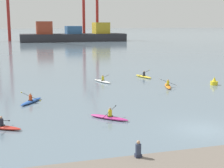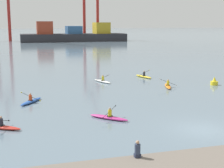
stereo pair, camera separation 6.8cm
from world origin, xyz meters
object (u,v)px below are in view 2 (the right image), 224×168
at_px(kayak_orange, 168,86).
at_px(kayak_yellow, 144,76).
at_px(channel_buoy, 214,82).
at_px(kayak_blue, 31,101).
at_px(gantry_crane_west_mid, 91,1).
at_px(kayak_white, 102,81).
at_px(kayak_magenta, 109,117).
at_px(container_barge, 73,35).
at_px(seated_onlooker, 137,150).
at_px(kayak_red, 0,126).

distance_m(kayak_orange, kayak_yellow, 7.40).
xyz_separation_m(channel_buoy, kayak_blue, (-21.87, -3.31, -0.19)).
xyz_separation_m(gantry_crane_west_mid, kayak_white, (-20.95, -101.97, -16.01)).
distance_m(kayak_magenta, kayak_blue, 9.25).
relative_size(kayak_blue, kayak_yellow, 0.92).
xyz_separation_m(container_barge, gantry_crane_west_mid, (9.13, 8.17, 13.64)).
bearing_deg(kayak_white, gantry_crane_west_mid, 78.39).
xyz_separation_m(channel_buoy, kayak_magenta, (-16.21, -10.63, -0.19)).
bearing_deg(kayak_yellow, container_barge, 86.63).
bearing_deg(seated_onlooker, channel_buoy, 49.21).
bearing_deg(kayak_white, kayak_orange, -38.68).
height_order(channel_buoy, kayak_red, channel_buoy).
relative_size(kayak_red, kayak_blue, 1.01).
bearing_deg(kayak_magenta, kayak_yellow, 61.33).
height_order(channel_buoy, kayak_blue, kayak_blue).
relative_size(kayak_orange, kayak_blue, 1.09).
height_order(channel_buoy, seated_onlooker, seated_onlooker).
distance_m(kayak_blue, kayak_yellow, 19.12).
xyz_separation_m(channel_buoy, kayak_yellow, (-6.21, 7.66, -0.19)).
bearing_deg(kayak_blue, kayak_red, -108.20).
xyz_separation_m(kayak_magenta, kayak_blue, (-5.66, 7.31, 0.00)).
height_order(gantry_crane_west_mid, kayak_red, gantry_crane_west_mid).
bearing_deg(container_barge, kayak_magenta, -97.97).
height_order(kayak_white, kayak_yellow, kayak_yellow).
height_order(container_barge, kayak_white, container_barge).
xyz_separation_m(kayak_orange, kayak_yellow, (-0.18, 7.39, 0.00)).
bearing_deg(kayak_red, kayak_white, 54.44).
bearing_deg(kayak_magenta, kayak_white, 77.50).
height_order(kayak_white, seated_onlooker, seated_onlooker).
bearing_deg(kayak_magenta, kayak_orange, 46.94).
distance_m(kayak_red, kayak_magenta, 8.14).
height_order(kayak_orange, seated_onlooker, seated_onlooker).
height_order(kayak_red, kayak_white, kayak_red).
relative_size(kayak_red, kayak_white, 0.94).
relative_size(container_barge, kayak_orange, 12.16).
bearing_deg(channel_buoy, seated_onlooker, -130.79).
xyz_separation_m(channel_buoy, kayak_orange, (-6.03, 0.27, -0.19)).
bearing_deg(kayak_blue, seated_onlooker, -74.56).
relative_size(kayak_magenta, kayak_white, 0.84).
bearing_deg(container_barge, kayak_orange, -93.02).
height_order(channel_buoy, kayak_magenta, channel_buoy).
bearing_deg(gantry_crane_west_mid, kayak_red, -105.43).
height_order(kayak_orange, kayak_white, kayak_orange).
distance_m(kayak_blue, seated_onlooker, 17.34).
height_order(container_barge, kayak_blue, container_barge).
bearing_deg(channel_buoy, kayak_yellow, 129.01).
height_order(kayak_blue, seated_onlooker, seated_onlooker).
height_order(container_barge, seated_onlooker, container_barge).
height_order(kayak_red, seated_onlooker, seated_onlooker).
distance_m(gantry_crane_west_mid, kayak_yellow, 102.18).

